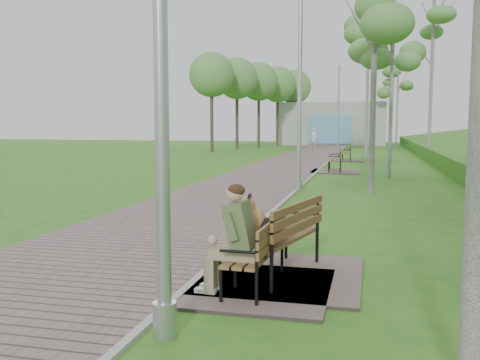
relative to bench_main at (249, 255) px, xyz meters
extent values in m
cube|color=#645451|center=(-2.48, 16.43, -0.40)|extent=(3.50, 67.00, 0.04)
cube|color=#999993|center=(-0.73, 16.43, -0.40)|extent=(0.10, 67.00, 0.05)
cube|color=#9E9E99|center=(-2.23, 45.93, 1.58)|extent=(10.00, 5.00, 4.00)
cube|color=#5395B9|center=(-2.23, 43.33, 1.08)|extent=(4.00, 0.20, 2.60)
cube|color=#645451|center=(0.09, 0.05, -0.40)|extent=(1.74, 1.93, 0.04)
cube|color=brown|center=(0.04, 0.05, 0.01)|extent=(0.50, 1.47, 0.04)
cube|color=brown|center=(0.27, 0.04, 0.27)|extent=(0.10, 1.45, 0.32)
cube|color=#645451|center=(0.30, 0.65, -0.40)|extent=(2.03, 2.26, 0.04)
cube|color=brown|center=(0.25, 0.65, 0.09)|extent=(0.90, 1.77, 0.05)
cube|color=brown|center=(0.52, 0.58, 0.39)|extent=(0.45, 1.66, 0.37)
cube|color=#645451|center=(0.01, 16.40, -0.40)|extent=(1.97, 2.18, 0.04)
cube|color=brown|center=(-0.04, 16.40, 0.07)|extent=(0.57, 1.66, 0.04)
cube|color=brown|center=(0.22, 16.42, 0.36)|extent=(0.12, 1.64, 0.36)
cube|color=#645451|center=(0.20, 23.24, -0.40)|extent=(1.74, 1.93, 0.04)
cube|color=brown|center=(0.15, 23.24, 0.01)|extent=(0.49, 1.46, 0.04)
cube|color=brown|center=(0.38, 23.25, 0.27)|extent=(0.10, 1.45, 0.32)
cylinder|color=#A3A5AB|center=(-0.45, -1.59, -0.26)|extent=(0.22, 0.22, 0.34)
cylinder|color=#A3A5AB|center=(-0.45, -1.59, 2.38)|extent=(0.13, 0.13, 5.60)
cylinder|color=#A3A5AB|center=(-0.67, 9.71, -0.25)|extent=(0.23, 0.23, 0.34)
cylinder|color=#A3A5AB|center=(-0.67, 9.71, 2.44)|extent=(0.14, 0.14, 5.72)
cylinder|color=#A3A5AB|center=(-0.42, 25.01, -0.27)|extent=(0.20, 0.20, 0.31)
cylinder|color=#A3A5AB|center=(-0.42, 25.01, 2.13)|extent=(0.12, 0.12, 5.11)
cylinder|color=#A3A5AB|center=(-0.42, 25.01, 4.74)|extent=(0.18, 0.18, 0.26)
imported|color=silver|center=(-3.07, 37.52, 0.42)|extent=(0.68, 0.52, 1.68)
cylinder|color=silver|center=(1.44, 9.57, 3.12)|extent=(0.15, 0.15, 7.09)
cylinder|color=silver|center=(2.09, 14.22, 2.79)|extent=(0.15, 0.15, 6.43)
ellipsoid|color=#5C9146|center=(2.09, 14.22, 4.85)|extent=(2.22, 2.22, 2.83)
cylinder|color=silver|center=(1.16, 26.81, 4.46)|extent=(0.19, 0.19, 9.77)
ellipsoid|color=#5C9146|center=(1.16, 26.81, 7.59)|extent=(2.79, 2.79, 4.30)
cylinder|color=silver|center=(4.48, 24.30, 3.95)|extent=(0.19, 0.19, 8.74)
ellipsoid|color=#5C9146|center=(4.48, 24.30, 6.75)|extent=(2.68, 2.68, 3.85)
cylinder|color=silver|center=(3.53, 40.96, 3.14)|extent=(0.16, 0.16, 7.12)
ellipsoid|color=#5C9146|center=(3.53, 40.96, 5.41)|extent=(2.31, 2.31, 3.13)
camera|label=1|loc=(1.38, -6.14, 1.57)|focal=40.00mm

